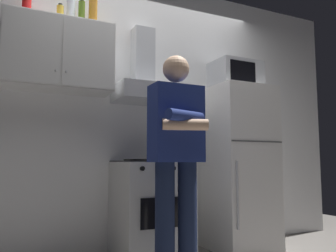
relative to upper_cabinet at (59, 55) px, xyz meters
The scene contains 13 objects.
back_wall_tiled 0.97m from the upper_cabinet, 14.86° to the left, with size 4.80×0.10×2.70m, color white.
upper_cabinet is the anchor object (origin of this frame).
stove_oven 1.55m from the upper_cabinet, ahead, with size 0.60×0.62×0.87m.
range_hood 0.81m from the upper_cabinet, ahead, with size 0.60×0.44×0.75m.
refrigerator 2.00m from the upper_cabinet, ahead, with size 0.60×0.62×1.60m.
microwave 1.75m from the upper_cabinet, ahead, with size 0.48×0.37×0.28m.
person_standing 1.35m from the upper_cabinet, 44.26° to the right, with size 0.38×0.33×1.64m.
cooking_pot 1.27m from the upper_cabinet, 14.73° to the right, with size 0.29×0.19×0.09m.
bottle_vodka_clear 0.46m from the upper_cabinet, 14.37° to the left, with size 0.07×0.07×0.32m.
bottle_spice_jar 0.37m from the upper_cabinet, 72.51° to the right, with size 0.06×0.06×0.16m.
bottle_liquor_amber 0.52m from the upper_cabinet, ahead, with size 0.08×0.08×0.28m.
bottle_soda_red 0.51m from the upper_cabinet, behind, with size 0.07×0.07×0.28m.
bottle_olive_oil 0.45m from the upper_cabinet, ahead, with size 0.06×0.06×0.24m.
Camera 1 is at (-1.22, -2.58, 0.86)m, focal length 36.69 mm.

